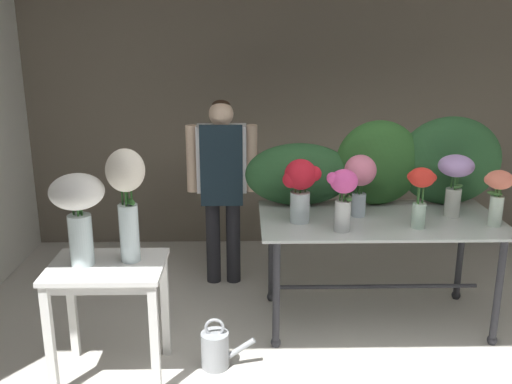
% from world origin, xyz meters
% --- Properties ---
extents(ground_plane, '(7.30, 7.30, 0.00)m').
position_xyz_m(ground_plane, '(0.00, 1.62, 0.00)').
color(ground_plane, beige).
extents(wall_back, '(5.62, 0.12, 2.82)m').
position_xyz_m(wall_back, '(0.00, 3.24, 1.41)').
color(wall_back, '#706656').
rests_on(wall_back, ground).
extents(display_table_glass, '(1.70, 0.89, 0.82)m').
position_xyz_m(display_table_glass, '(0.31, 1.49, 0.68)').
color(display_table_glass, '#B6BFBA').
rests_on(display_table_glass, ground).
extents(side_table_white, '(0.69, 0.52, 0.75)m').
position_xyz_m(side_table_white, '(-1.48, 0.85, 0.63)').
color(side_table_white, white).
rests_on(side_table_white, ground).
extents(florist, '(0.58, 0.24, 1.56)m').
position_xyz_m(florist, '(-0.84, 2.21, 0.96)').
color(florist, '#232328').
rests_on(florist, ground).
extents(foliage_backdrop, '(1.93, 0.30, 0.67)m').
position_xyz_m(foliage_backdrop, '(0.37, 1.82, 1.11)').
color(foliage_backdrop, '#28562D').
rests_on(foliage_backdrop, display_table_glass).
extents(vase_lilac_carnations, '(0.26, 0.25, 0.45)m').
position_xyz_m(vase_lilac_carnations, '(0.84, 1.52, 1.11)').
color(vase_lilac_carnations, silver).
rests_on(vase_lilac_carnations, display_table_glass).
extents(vase_rosy_hydrangea, '(0.23, 0.22, 0.45)m').
position_xyz_m(vase_rosy_hydrangea, '(0.17, 1.54, 1.10)').
color(vase_rosy_hydrangea, silver).
rests_on(vase_rosy_hydrangea, display_table_glass).
extents(vase_scarlet_stock, '(0.18, 0.17, 0.42)m').
position_xyz_m(vase_scarlet_stock, '(0.52, 1.28, 1.07)').
color(vase_scarlet_stock, silver).
rests_on(vase_scarlet_stock, display_table_glass).
extents(vase_crimson_peonies, '(0.27, 0.22, 0.45)m').
position_xyz_m(vase_crimson_peonies, '(-0.27, 1.41, 1.07)').
color(vase_crimson_peonies, silver).
rests_on(vase_crimson_peonies, display_table_glass).
extents(vase_coral_dahlias, '(0.20, 0.18, 0.39)m').
position_xyz_m(vase_coral_dahlias, '(1.05, 1.31, 1.05)').
color(vase_coral_dahlias, silver).
rests_on(vase_coral_dahlias, display_table_glass).
extents(vase_fuchsia_roses, '(0.21, 0.18, 0.42)m').
position_xyz_m(vase_fuchsia_roses, '(-0.01, 1.23, 1.06)').
color(vase_fuchsia_roses, silver).
rests_on(vase_fuchsia_roses, display_table_glass).
extents(vase_white_roses_tall, '(0.32, 0.32, 0.56)m').
position_xyz_m(vase_white_roses_tall, '(-1.62, 0.85, 1.11)').
color(vase_white_roses_tall, silver).
rests_on(vase_white_roses_tall, side_table_white).
extents(vase_cream_lisianthus_tall, '(0.23, 0.23, 0.69)m').
position_xyz_m(vase_cream_lisianthus_tall, '(-1.34, 0.90, 1.17)').
color(vase_cream_lisianthus_tall, silver).
rests_on(vase_cream_lisianthus_tall, side_table_white).
extents(watering_can, '(0.35, 0.18, 0.34)m').
position_xyz_m(watering_can, '(-0.84, 0.91, 0.13)').
color(watering_can, '#999EA3').
rests_on(watering_can, ground).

